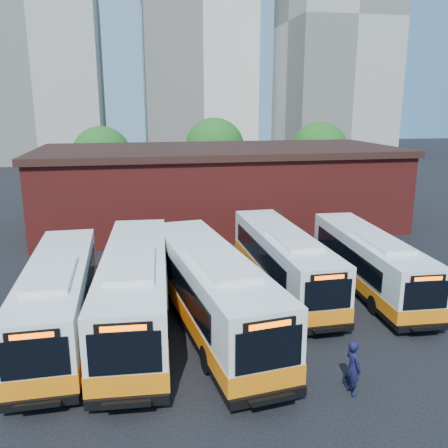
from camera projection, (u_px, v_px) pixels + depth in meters
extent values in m
plane|color=black|center=(299.00, 334.00, 20.72)|extent=(220.00, 220.00, 0.00)
cube|color=white|center=(59.00, 295.00, 20.49)|extent=(2.74, 11.76, 2.78)
cube|color=orange|center=(60.00, 312.00, 20.69)|extent=(2.79, 11.81, 0.68)
cube|color=black|center=(61.00, 323.00, 20.81)|extent=(2.78, 11.80, 0.24)
cube|color=black|center=(34.00, 359.00, 14.84)|extent=(2.12, 0.10, 1.32)
cube|color=black|center=(32.00, 336.00, 14.64)|extent=(1.66, 0.09, 0.31)
cube|color=#FF5905|center=(32.00, 336.00, 14.60)|extent=(1.32, 0.05, 0.18)
cube|color=black|center=(39.00, 404.00, 15.17)|extent=(2.49, 0.19, 0.31)
cube|color=black|center=(37.00, 405.00, 14.94)|extent=(1.42, 0.40, 0.06)
cube|color=black|center=(36.00, 407.00, 14.75)|extent=(1.42, 0.07, 0.18)
cube|color=black|center=(29.00, 288.00, 20.54)|extent=(0.25, 9.13, 1.02)
cube|color=black|center=(89.00, 284.00, 21.05)|extent=(0.25, 9.13, 1.02)
cube|color=white|center=(51.00, 274.00, 18.74)|extent=(1.78, 4.13, 0.21)
cylinder|color=black|center=(18.00, 364.00, 17.42)|extent=(0.33, 0.98, 0.98)
cylinder|color=black|center=(82.00, 357.00, 17.88)|extent=(0.33, 0.98, 0.98)
cylinder|color=black|center=(45.00, 296.00, 23.53)|extent=(0.33, 0.98, 0.98)
cylinder|color=black|center=(92.00, 293.00, 23.98)|extent=(0.33, 0.98, 0.98)
cube|color=white|center=(136.00, 287.00, 21.04)|extent=(3.42, 12.85, 3.02)
cube|color=orange|center=(136.00, 305.00, 21.26)|extent=(3.48, 12.91, 0.74)
cube|color=black|center=(137.00, 316.00, 21.39)|extent=(3.47, 12.90, 0.26)
cube|color=black|center=(125.00, 354.00, 14.83)|extent=(2.30, 0.19, 1.43)
cube|color=black|center=(123.00, 328.00, 14.60)|extent=(1.80, 0.17, 0.34)
cube|color=#FF5905|center=(123.00, 329.00, 14.57)|extent=(1.43, 0.10, 0.19)
cube|color=black|center=(127.00, 402.00, 15.18)|extent=(2.71, 0.30, 0.34)
cube|color=black|center=(127.00, 404.00, 14.92)|extent=(1.56, 0.49, 0.06)
cube|color=black|center=(126.00, 406.00, 14.72)|extent=(1.54, 0.13, 0.19)
cube|color=black|center=(105.00, 279.00, 21.21)|extent=(0.62, 9.91, 1.11)
cube|color=black|center=(166.00, 276.00, 21.55)|extent=(0.62, 9.91, 1.11)
cube|color=white|center=(132.00, 264.00, 19.12)|extent=(2.09, 4.55, 0.23)
cylinder|color=black|center=(99.00, 358.00, 17.76)|extent=(0.40, 1.08, 1.06)
cylinder|color=black|center=(165.00, 353.00, 18.06)|extent=(0.40, 1.08, 1.06)
cylinder|color=black|center=(116.00, 288.00, 24.48)|extent=(0.40, 1.08, 1.06)
cylinder|color=black|center=(164.00, 286.00, 24.79)|extent=(0.40, 1.08, 1.06)
cube|color=white|center=(211.00, 287.00, 21.00)|extent=(4.39, 12.96, 3.02)
cube|color=orange|center=(211.00, 305.00, 21.22)|extent=(4.45, 13.02, 0.74)
cube|color=black|center=(211.00, 316.00, 21.35)|extent=(4.44, 13.01, 0.26)
cube|color=black|center=(269.00, 350.00, 15.05)|extent=(2.28, 0.37, 1.43)
cube|color=black|center=(270.00, 325.00, 14.83)|extent=(1.79, 0.31, 0.34)
cube|color=#FF5905|center=(270.00, 325.00, 14.79)|extent=(1.42, 0.21, 0.19)
cube|color=black|center=(269.00, 398.00, 15.41)|extent=(2.70, 0.51, 0.34)
cube|color=black|center=(272.00, 399.00, 15.16)|extent=(1.58, 0.61, 0.06)
cube|color=black|center=(274.00, 401.00, 14.97)|extent=(1.53, 0.25, 0.19)
cube|color=black|center=(178.00, 281.00, 20.90)|extent=(1.39, 9.84, 1.11)
cube|color=black|center=(237.00, 274.00, 21.74)|extent=(1.39, 9.84, 1.11)
cube|color=white|center=(222.00, 264.00, 19.14)|extent=(2.42, 4.66, 0.23)
cylinder|color=black|center=(208.00, 359.00, 17.64)|extent=(0.48, 1.10, 1.06)
cylinder|color=black|center=(268.00, 349.00, 18.39)|extent=(0.48, 1.10, 1.06)
cylinder|color=black|center=(169.00, 291.00, 24.08)|extent=(0.48, 1.10, 1.06)
cylinder|color=black|center=(215.00, 285.00, 24.83)|extent=(0.48, 1.10, 1.06)
cube|color=white|center=(283.00, 258.00, 25.46)|extent=(2.73, 11.68, 2.76)
cube|color=orange|center=(282.00, 272.00, 25.65)|extent=(2.78, 11.73, 0.68)
cube|color=black|center=(282.00, 281.00, 25.77)|extent=(2.77, 11.72, 0.24)
cube|color=black|center=(328.00, 295.00, 19.85)|extent=(2.10, 0.11, 1.31)
cube|color=black|center=(329.00, 277.00, 19.64)|extent=(1.65, 0.10, 0.31)
cube|color=#FF5905|center=(330.00, 277.00, 19.61)|extent=(1.31, 0.05, 0.17)
cube|color=black|center=(327.00, 329.00, 20.18)|extent=(2.47, 0.19, 0.31)
cube|color=black|center=(329.00, 330.00, 19.94)|extent=(1.41, 0.40, 0.06)
cube|color=black|center=(331.00, 330.00, 19.76)|extent=(1.41, 0.07, 0.17)
cube|color=black|center=(258.00, 253.00, 25.51)|extent=(0.25, 9.07, 1.02)
cube|color=black|center=(302.00, 250.00, 26.01)|extent=(0.25, 9.07, 1.02)
cube|color=white|center=(293.00, 239.00, 23.72)|extent=(1.77, 4.11, 0.21)
cylinder|color=black|center=(282.00, 306.00, 22.41)|extent=(0.33, 0.98, 0.97)
cylinder|color=black|center=(326.00, 302.00, 22.86)|extent=(0.33, 0.98, 0.97)
cylinder|color=black|center=(248.00, 263.00, 28.48)|extent=(0.33, 0.98, 0.97)
cylinder|color=black|center=(283.00, 261.00, 28.92)|extent=(0.33, 0.98, 0.97)
cube|color=white|center=(369.00, 260.00, 25.46)|extent=(2.88, 11.19, 2.63)
cube|color=orange|center=(368.00, 273.00, 25.64)|extent=(2.93, 11.24, 0.65)
cube|color=black|center=(367.00, 281.00, 25.76)|extent=(2.92, 11.23, 0.23)
cube|color=black|center=(426.00, 295.00, 20.04)|extent=(2.00, 0.15, 1.25)
cube|color=black|center=(428.00, 279.00, 19.84)|extent=(1.57, 0.13, 0.30)
cube|color=#FF5905|center=(429.00, 279.00, 19.81)|extent=(1.25, 0.08, 0.17)
cube|color=black|center=(423.00, 328.00, 20.35)|extent=(2.36, 0.24, 0.30)
cube|color=black|center=(426.00, 328.00, 20.12)|extent=(1.36, 0.41, 0.06)
cube|color=black|center=(429.00, 329.00, 19.95)|extent=(1.34, 0.10, 0.17)
cube|color=black|center=(345.00, 254.00, 25.59)|extent=(0.46, 8.65, 0.97)
cube|color=black|center=(387.00, 252.00, 25.91)|extent=(0.46, 8.65, 0.97)
cube|color=white|center=(383.00, 242.00, 23.78)|extent=(1.78, 3.95, 0.20)
cylinder|color=black|center=(374.00, 305.00, 22.58)|extent=(0.34, 0.94, 0.92)
cylinder|color=black|center=(416.00, 302.00, 22.87)|extent=(0.34, 0.94, 0.92)
cylinder|color=black|center=(329.00, 264.00, 28.44)|extent=(0.34, 0.94, 0.92)
cylinder|color=black|center=(363.00, 262.00, 28.73)|extent=(0.34, 0.94, 0.92)
imported|color=black|center=(353.00, 367.00, 16.24)|extent=(0.57, 0.78, 1.98)
cube|color=maroon|center=(219.00, 189.00, 39.04)|extent=(28.00, 12.00, 6.00)
cube|color=black|center=(219.00, 150.00, 38.26)|extent=(28.60, 12.60, 0.50)
cube|color=black|center=(274.00, 226.00, 34.27)|extent=(1.20, 0.08, 2.40)
cylinder|color=#382314|center=(104.00, 188.00, 49.08)|extent=(0.36, 0.36, 2.70)
sphere|color=#1C5A19|center=(102.00, 156.00, 48.27)|extent=(6.00, 6.00, 6.00)
cylinder|color=#382314|center=(215.00, 180.00, 53.11)|extent=(0.36, 0.36, 2.95)
sphere|color=#1C5A19|center=(215.00, 148.00, 52.22)|extent=(6.56, 6.56, 6.56)
cylinder|color=#382314|center=(317.00, 182.00, 52.24)|extent=(0.36, 0.36, 2.81)
sphere|color=#1C5A19|center=(319.00, 151.00, 51.40)|extent=(6.24, 6.24, 6.24)
cube|color=silver|center=(196.00, 2.00, 96.55)|extent=(22.00, 20.00, 60.00)
cube|color=#AFAAA0|center=(336.00, 23.00, 84.99)|extent=(18.00, 18.00, 48.00)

